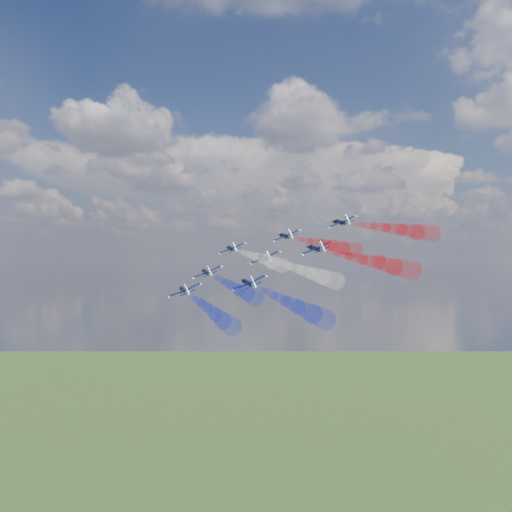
% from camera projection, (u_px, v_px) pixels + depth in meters
% --- Properties ---
extents(jet_lead, '(13.92, 14.19, 7.23)m').
position_uv_depth(jet_lead, '(232.00, 249.00, 172.62)').
color(jet_lead, black).
extents(trail_lead, '(24.52, 31.39, 8.86)m').
position_uv_depth(trail_lead, '(257.00, 257.00, 151.46)').
color(trail_lead, white).
extents(jet_inner_left, '(13.92, 14.19, 7.23)m').
position_uv_depth(jet_inner_left, '(207.00, 272.00, 158.55)').
color(jet_inner_left, black).
extents(trail_inner_left, '(24.52, 31.39, 8.86)m').
position_uv_depth(trail_inner_left, '(231.00, 285.00, 137.39)').
color(trail_inner_left, '#1727C4').
extents(jet_inner_right, '(13.92, 14.19, 7.23)m').
position_uv_depth(jet_inner_right, '(286.00, 236.00, 164.46)').
color(jet_inner_right, black).
extents(trail_inner_right, '(24.52, 31.39, 8.86)m').
position_uv_depth(trail_inner_right, '(321.00, 243.00, 143.29)').
color(trail_inner_right, red).
extents(jet_outer_left, '(13.92, 14.19, 7.23)m').
position_uv_depth(jet_outer_left, '(184.00, 290.00, 142.91)').
color(jet_outer_left, black).
extents(trail_outer_left, '(24.52, 31.39, 8.86)m').
position_uv_depth(trail_outer_left, '(208.00, 308.00, 121.75)').
color(trail_outer_left, '#1727C4').
extents(jet_center_third, '(13.92, 14.19, 7.23)m').
position_uv_depth(jet_center_third, '(264.00, 258.00, 149.61)').
color(jet_center_third, black).
extents(trail_center_third, '(24.52, 31.39, 8.86)m').
position_uv_depth(trail_center_third, '(300.00, 270.00, 128.44)').
color(trail_center_third, white).
extents(jet_outer_right, '(13.92, 14.19, 7.23)m').
position_uv_depth(jet_outer_right, '(341.00, 222.00, 156.60)').
color(jet_outer_right, black).
extents(trail_outer_right, '(24.52, 31.39, 8.86)m').
position_uv_depth(trail_outer_right, '(387.00, 228.00, 135.44)').
color(trail_outer_right, red).
extents(jet_rear_left, '(13.92, 14.19, 7.23)m').
position_uv_depth(jet_rear_left, '(249.00, 283.00, 134.22)').
color(jet_rear_left, black).
extents(trail_rear_left, '(24.52, 31.39, 8.86)m').
position_uv_depth(trail_rear_left, '(286.00, 301.00, 113.05)').
color(trail_rear_left, '#1727C4').
extents(jet_rear_right, '(13.92, 14.19, 7.23)m').
position_uv_depth(jet_rear_right, '(316.00, 249.00, 140.75)').
color(jet_rear_right, black).
extents(trail_rear_right, '(24.52, 31.39, 8.86)m').
position_uv_depth(trail_rear_right, '(363.00, 259.00, 119.58)').
color(trail_rear_right, red).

